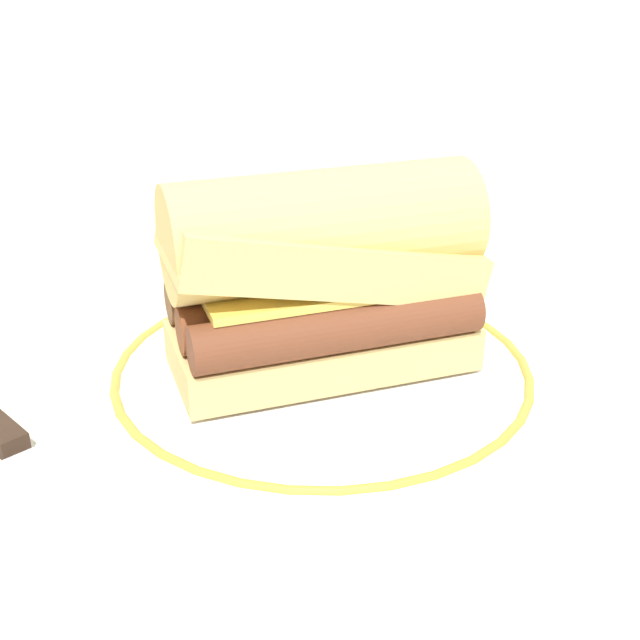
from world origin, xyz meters
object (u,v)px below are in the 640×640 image
object	(u,v)px
salt_shaker	(209,206)
butter_knife	(27,460)
plate	(320,373)
sausage_sandwich	(320,273)

from	to	relation	value
salt_shaker	butter_knife	bearing A→B (deg)	-103.25
plate	sausage_sandwich	size ratio (longest dim) A/B	1.42
sausage_sandwich	butter_knife	size ratio (longest dim) A/B	1.46
sausage_sandwich	salt_shaker	xyz separation A→B (m)	(-0.08, 0.26, -0.04)
plate	salt_shaker	world-z (taller)	salt_shaker
plate	salt_shaker	size ratio (longest dim) A/B	3.95
butter_knife	sausage_sandwich	bearing A→B (deg)	25.67
salt_shaker	butter_knife	xyz separation A→B (m)	(-0.08, -0.34, -0.03)
sausage_sandwich	butter_knife	distance (m)	0.19
plate	butter_knife	world-z (taller)	plate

